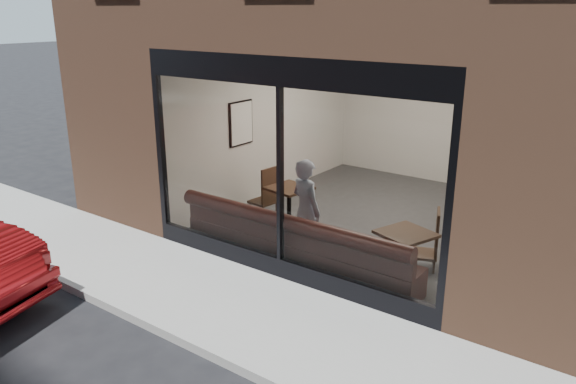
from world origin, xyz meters
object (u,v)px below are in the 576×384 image
Objects in this scene: banquette at (296,254)px; person at (306,211)px; cafe_table_left at (289,188)px; cafe_table_right at (406,234)px; cafe_chair_right at (422,254)px; cafe_chair_left at (263,201)px.

person is (-0.04, 0.31, 0.60)m from banquette.
cafe_table_right is at bearing -15.79° from cafe_table_left.
cafe_chair_right is (0.04, 0.55, -0.50)m from cafe_table_right.
cafe_table_right is 0.74m from cafe_chair_right.
cafe_table_right is at bearing 19.85° from banquette.
person reaches higher than cafe_table_right.
cafe_table_right is 1.56× the size of cafe_chair_left.
cafe_chair_right is (1.57, 1.10, 0.01)m from banquette.
cafe_table_right is 3.61m from cafe_chair_left.
person reaches higher than banquette.
cafe_table_left is at bearing -24.14° from person.
cafe_chair_right is at bearing 35.06° from banquette.
cafe_chair_left is (-1.90, 1.57, 0.01)m from banquette.
person is 2.43× the size of cafe_table_left.
banquette is at bearing -50.11° from cafe_table_left.
person is 1.42m from cafe_table_left.
cafe_table_right is 1.60× the size of cafe_chair_right.
cafe_chair_right is (3.47, -0.47, 0.00)m from cafe_chair_left.
person reaches higher than cafe_chair_left.
cafe_table_left reaches higher than banquette.
cafe_chair_left is at bearing -29.65° from cafe_chair_right.
cafe_table_left is 1.57× the size of cafe_chair_right.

